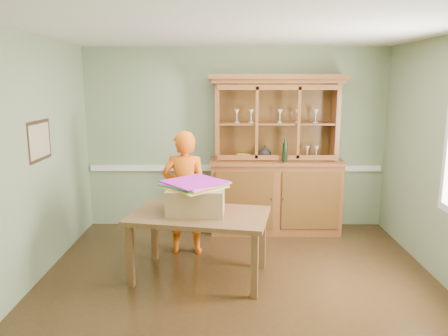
{
  "coord_description": "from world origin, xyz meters",
  "views": [
    {
      "loc": [
        -0.13,
        -4.54,
        2.22
      ],
      "look_at": [
        -0.16,
        0.4,
        1.22
      ],
      "focal_mm": 35.0,
      "sensor_mm": 36.0,
      "label": 1
    }
  ],
  "objects_px": {
    "dining_table": "(199,221)",
    "person": "(185,192)",
    "china_hutch": "(275,178)",
    "cardboard_box": "(196,200)"
  },
  "relations": [
    {
      "from": "dining_table",
      "to": "person",
      "type": "relative_size",
      "value": 1.03
    },
    {
      "from": "china_hutch",
      "to": "dining_table",
      "type": "height_order",
      "value": "china_hutch"
    },
    {
      "from": "cardboard_box",
      "to": "person",
      "type": "relative_size",
      "value": 0.39
    },
    {
      "from": "cardboard_box",
      "to": "person",
      "type": "distance_m",
      "value": 0.75
    },
    {
      "from": "cardboard_box",
      "to": "person",
      "type": "bearing_deg",
      "value": 104.72
    },
    {
      "from": "dining_table",
      "to": "person",
      "type": "height_order",
      "value": "person"
    },
    {
      "from": "dining_table",
      "to": "cardboard_box",
      "type": "distance_m",
      "value": 0.24
    },
    {
      "from": "china_hutch",
      "to": "cardboard_box",
      "type": "relative_size",
      "value": 3.69
    },
    {
      "from": "dining_table",
      "to": "cardboard_box",
      "type": "relative_size",
      "value": 2.66
    },
    {
      "from": "dining_table",
      "to": "person",
      "type": "distance_m",
      "value": 0.8
    }
  ]
}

